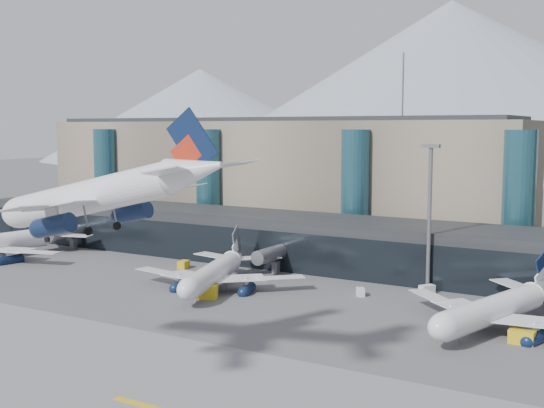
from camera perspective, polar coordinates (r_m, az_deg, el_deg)
The scene contains 16 objects.
ground at distance 97.15m, azimuth -13.85°, elevation -10.78°, with size 900.00×900.00×0.00m, color #515154.
runway_strip at distance 87.57m, azimuth -20.84°, elevation -12.93°, with size 400.00×40.00×0.04m, color slate.
runway_markings at distance 87.56m, azimuth -20.84°, elevation -12.91°, with size 128.00×1.00×0.02m.
concourse at distance 142.08m, azimuth 2.46°, elevation -3.09°, with size 170.00×27.00×10.00m.
terminal_main at distance 180.92m, azimuth 0.21°, elevation 2.30°, with size 130.00×30.00×31.00m.
teal_towers at distance 162.24m, azimuth 0.47°, elevation 1.32°, with size 116.40×19.40×46.00m.
lightmast_mid at distance 120.48m, azimuth 13.04°, elevation -0.42°, with size 3.00×1.20×25.60m.
hero_jet at distance 75.24m, azimuth -13.32°, elevation 1.56°, with size 31.87×32.91×10.59m.
jet_parked_left at distance 160.94m, azimuth -21.23°, elevation -2.56°, with size 36.72×37.13×12.00m.
jet_parked_mid at distance 122.56m, azimuth -4.52°, elevation -5.07°, with size 31.96×33.44×10.73m.
jet_parked_right at distance 103.45m, azimuth 18.89°, elevation -7.49°, with size 32.72×34.32×11.02m.
veh_b at distance 139.76m, azimuth -7.41°, elevation -5.05°, with size 2.67×1.64×1.54m, color gold.
veh_d at distance 120.80m, azimuth 12.84°, elevation -6.98°, with size 2.64×1.41×1.51m, color silver.
veh_e at distance 97.23m, azimuth 20.18°, elevation -10.40°, with size 3.28×1.86×1.86m, color gold.
veh_g at distance 117.43m, azimuth 7.41°, elevation -7.32°, with size 2.21×1.29×1.29m, color silver.
veh_h at distance 115.03m, azimuth -5.60°, elevation -7.35°, with size 4.00×2.11×2.21m, color gold.
Camera 1 is at (64.93, -66.45, 28.40)m, focal length 45.00 mm.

